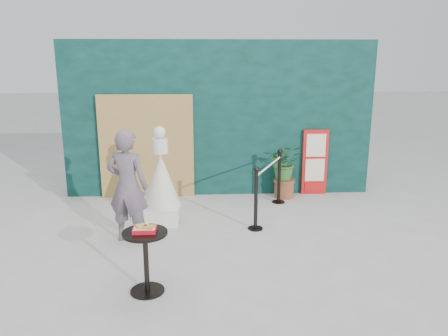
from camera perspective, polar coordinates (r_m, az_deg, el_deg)
ground at (r=6.00m, az=0.62°, el=-12.15°), size 60.00×60.00×0.00m
back_wall at (r=8.60m, az=-0.69°, el=6.41°), size 6.00×0.30×3.00m
bamboo_fence at (r=8.53m, az=-10.07°, el=2.73°), size 1.80×0.08×2.00m
woman at (r=6.51m, az=-12.47°, el=-2.35°), size 0.70×0.56×1.69m
menu_board at (r=8.85m, az=11.77°, el=0.73°), size 0.50×0.07×1.30m
statue at (r=7.19m, az=-8.19°, el=-2.14°), size 0.63×0.63×1.61m
cafe_table at (r=5.17m, az=-10.19°, el=-10.79°), size 0.52×0.52×0.75m
food_basket at (r=5.05m, az=-10.31°, el=-7.80°), size 0.26×0.19×0.11m
planter at (r=8.53m, az=7.94°, el=0.11°), size 0.62×0.53×1.05m
stanchion_barrier at (r=7.56m, az=5.84°, el=-2.55°), size 0.84×1.54×1.03m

